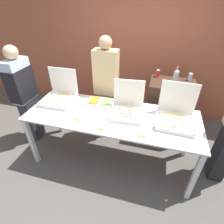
% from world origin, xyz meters
% --- Properties ---
extents(ground_plane, '(16.00, 16.00, 0.00)m').
position_xyz_m(ground_plane, '(0.00, 0.00, 0.00)').
color(ground_plane, '#514C47').
extents(brick_wall_behind, '(10.00, 0.06, 2.80)m').
position_xyz_m(brick_wall_behind, '(0.00, 1.70, 1.40)').
color(brick_wall_behind, '#9E5138').
rests_on(brick_wall_behind, ground_plane).
extents(buffet_table, '(2.48, 0.90, 0.91)m').
position_xyz_m(buffet_table, '(0.00, 0.00, 0.81)').
color(buffet_table, silver).
rests_on(buffet_table, ground_plane).
extents(pizza_box_near_right, '(0.48, 0.50, 0.44)m').
position_xyz_m(pizza_box_near_right, '(0.19, 0.12, 0.99)').
color(pizza_box_near_right, white).
rests_on(pizza_box_near_right, buffet_table).
extents(pizza_box_far_left, '(0.52, 0.53, 0.49)m').
position_xyz_m(pizza_box_far_left, '(0.86, 0.10, 0.99)').
color(pizza_box_far_left, white).
rests_on(pizza_box_far_left, buffet_table).
extents(pizza_box_near_left, '(0.49, 0.50, 0.47)m').
position_xyz_m(pizza_box_near_left, '(-0.93, 0.19, 0.99)').
color(pizza_box_near_left, white).
rests_on(pizza_box_near_left, buffet_table).
extents(paper_plate_front_right, '(0.23, 0.23, 0.03)m').
position_xyz_m(paper_plate_front_right, '(-0.43, -0.18, 0.92)').
color(paper_plate_front_right, white).
rests_on(paper_plate_front_right, buffet_table).
extents(paper_plate_front_left, '(0.25, 0.25, 0.03)m').
position_xyz_m(paper_plate_front_left, '(-0.06, -0.29, 0.92)').
color(paper_plate_front_left, white).
rests_on(paper_plate_front_left, buffet_table).
extents(paper_plate_front_center, '(0.25, 0.25, 0.03)m').
position_xyz_m(paper_plate_front_center, '(0.47, -0.28, 0.92)').
color(paper_plate_front_center, white).
rests_on(paper_plate_front_center, buffet_table).
extents(veggie_tray, '(0.42, 0.28, 0.05)m').
position_xyz_m(veggie_tray, '(-0.27, 0.26, 0.93)').
color(veggie_tray, white).
rests_on(veggie_tray, buffet_table).
extents(sideboard_podium, '(0.77, 0.55, 1.10)m').
position_xyz_m(sideboard_podium, '(0.82, 0.92, 0.55)').
color(sideboard_podium, '#382319').
rests_on(sideboard_podium, ground_plane).
extents(soda_bottle, '(0.09, 0.09, 0.28)m').
position_xyz_m(soda_bottle, '(0.84, 0.96, 1.22)').
color(soda_bottle, '#B7BCC1').
rests_on(soda_bottle, sideboard_podium).
extents(soda_can_silver, '(0.07, 0.07, 0.12)m').
position_xyz_m(soda_can_silver, '(1.09, 1.11, 1.16)').
color(soda_can_silver, silver).
rests_on(soda_can_silver, sideboard_podium).
extents(soda_can_colored, '(0.07, 0.07, 0.12)m').
position_xyz_m(soda_can_colored, '(0.54, 1.12, 1.16)').
color(soda_can_colored, red).
rests_on(soda_can_colored, sideboard_podium).
extents(person_guest_plaid, '(0.40, 0.22, 1.84)m').
position_xyz_m(person_guest_plaid, '(-0.29, 0.66, 0.97)').
color(person_guest_plaid, slate).
rests_on(person_guest_plaid, ground_plane).
extents(person_server_vest, '(0.24, 0.42, 1.74)m').
position_xyz_m(person_server_vest, '(-1.58, 0.14, 0.98)').
color(person_server_vest, '#2D2D38').
rests_on(person_server_vest, ground_plane).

